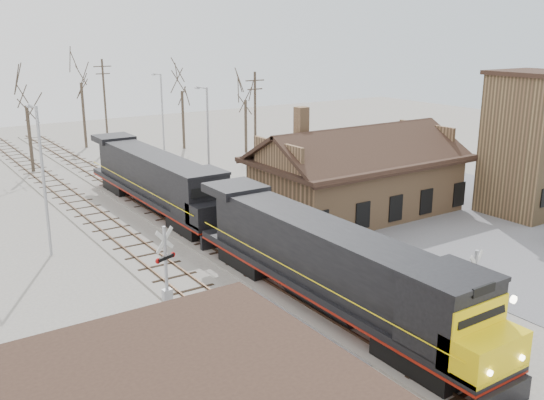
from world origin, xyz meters
The scene contains 20 objects.
ground centered at (0.00, 0.00, 0.00)m, with size 140.00×140.00×0.00m, color #A19B91.
road centered at (0.00, 0.00, 0.01)m, with size 60.00×9.00×0.03m, color slate.
parking_lot centered at (18.00, 4.00, 0.02)m, with size 22.00×26.00×0.03m, color slate.
track_main centered at (0.00, 15.00, 0.07)m, with size 3.40×90.00×0.24m.
track_siding centered at (-4.50, 15.00, 0.07)m, with size 3.40×90.00×0.24m.
depot centered at (11.99, 12.00, 2.41)m, with size 15.20×9.31×7.90m.
signal_tower centered at (22.39, 5.00, 5.08)m, with size 6.00×5.40×10.30m.
locomotive_lead centered at (0.00, -0.01, 2.33)m, with size 2.98×19.97×4.43m.
locomotive_trailing centered at (0.00, 20.23, 2.33)m, with size 2.98×19.97×4.20m.
crossbuck_near centered at (2.97, -5.48, 2.00)m, with size 1.21×0.35×4.30m.
crossbuck_far centered at (-6.53, 4.39, 2.03)m, with size 1.19×0.54×4.38m.
streetlight_a centered at (-9.08, 15.65, 5.00)m, with size 0.25×2.04×8.93m.
streetlight_b centered at (5.87, 23.51, 4.84)m, with size 0.25×2.04×8.62m.
streetlight_c centered at (7.21, 35.49, 5.01)m, with size 0.25×2.04×8.95m.
utility_pole_b centered at (5.47, 47.12, 5.19)m, with size 2.00×0.24×9.92m.
utility_pole_c centered at (13.43, 28.11, 4.87)m, with size 2.00×0.24×9.30m.
tree_b centered at (-4.71, 38.73, 7.35)m, with size 4.22×4.22×10.33m.
tree_c centered at (3.41, 48.61, 8.54)m, with size 4.89×4.89×11.99m.
tree_d centered at (12.47, 41.78, 7.53)m, with size 4.32×4.32×10.58m.
tree_e centered at (17.17, 35.96, 6.67)m, with size 3.83×3.83×9.37m.
Camera 1 is at (-17.07, -20.19, 13.04)m, focal length 40.00 mm.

